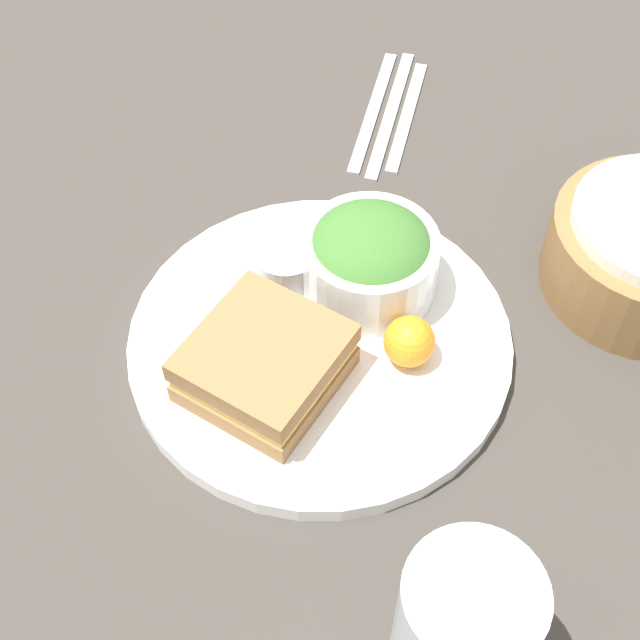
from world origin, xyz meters
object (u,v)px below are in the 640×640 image
object	(u,v)px
sandwich	(265,363)
spoon	(408,115)
salad_bowl	(370,258)
drink_glass	(461,635)
dressing_cup	(286,262)
fork	(373,109)
knife	(391,112)
plate	(320,341)

from	to	relation	value
sandwich	spoon	bearing A→B (deg)	175.44
salad_bowl	drink_glass	distance (m)	0.31
dressing_cup	fork	world-z (taller)	dressing_cup
salad_bowl	drink_glass	bearing A→B (deg)	24.64
drink_glass	fork	size ratio (longest dim) A/B	0.69
knife	salad_bowl	bearing A→B (deg)	-173.66
sandwich	dressing_cup	xyz separation A→B (m)	(-0.11, -0.02, -0.01)
dressing_cup	knife	world-z (taller)	dressing_cup
plate	drink_glass	world-z (taller)	drink_glass
plate	salad_bowl	xyz separation A→B (m)	(-0.06, 0.02, 0.04)
sandwich	drink_glass	distance (m)	0.24
sandwich	fork	xyz separation A→B (m)	(-0.35, -0.01, -0.04)
knife	fork	bearing A→B (deg)	90.00
dressing_cup	fork	size ratio (longest dim) A/B	0.30
spoon	drink_glass	bearing A→B (deg)	-167.06
fork	spoon	distance (m)	0.04
dressing_cup	knife	distance (m)	0.25
fork	spoon	size ratio (longest dim) A/B	1.11
knife	spoon	distance (m)	0.02
dressing_cup	fork	bearing A→B (deg)	177.47
salad_bowl	knife	xyz separation A→B (m)	(-0.24, -0.04, -0.05)
plate	salad_bowl	bearing A→B (deg)	158.71
fork	drink_glass	bearing A→B (deg)	-163.40
salad_bowl	fork	bearing A→B (deg)	-166.27
salad_bowl	knife	distance (m)	0.25
sandwich	salad_bowl	distance (m)	0.12
knife	sandwich	bearing A→B (deg)	175.15
dressing_cup	knife	bearing A→B (deg)	173.30
plate	spoon	size ratio (longest dim) A/B	1.78
dressing_cup	plate	bearing A→B (deg)	40.16
sandwich	spoon	xyz separation A→B (m)	(-0.35, 0.03, -0.04)
spoon	plate	bearing A→B (deg)	176.55
drink_glass	fork	distance (m)	0.55
sandwich	drink_glass	world-z (taller)	drink_glass
knife	spoon	world-z (taller)	same
plate	drink_glass	size ratio (longest dim) A/B	2.32
sandwich	salad_bowl	size ratio (longest dim) A/B	1.19
sandwich	fork	bearing A→B (deg)	-178.72
dressing_cup	knife	size ratio (longest dim) A/B	0.29
salad_bowl	knife	size ratio (longest dim) A/B	0.55
salad_bowl	drink_glass	xyz separation A→B (m)	(0.28, 0.13, 0.01)
salad_bowl	spoon	distance (m)	0.25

